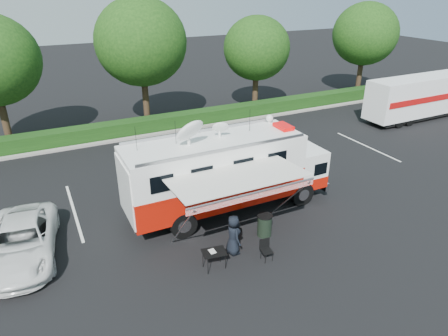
# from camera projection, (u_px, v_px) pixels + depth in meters

# --- Properties ---
(ground_plane) EXTENTS (120.00, 120.00, 0.00)m
(ground_plane) POSITION_uv_depth(u_px,v_px,m) (229.00, 209.00, 18.59)
(ground_plane) COLOR black
(ground_plane) RESTS_ON ground
(back_border) EXTENTS (60.00, 6.14, 8.87)m
(back_border) POSITION_uv_depth(u_px,v_px,m) (159.00, 55.00, 27.40)
(back_border) COLOR #9E998E
(back_border) RESTS_ON ground_plane
(stall_lines) EXTENTS (24.12, 5.50, 0.01)m
(stall_lines) POSITION_uv_depth(u_px,v_px,m) (194.00, 184.00, 20.83)
(stall_lines) COLOR silver
(stall_lines) RESTS_ON ground_plane
(command_truck) EXTENTS (9.42, 2.59, 4.52)m
(command_truck) POSITION_uv_depth(u_px,v_px,m) (227.00, 172.00, 17.74)
(command_truck) COLOR black
(command_truck) RESTS_ON ground_plane
(awning) EXTENTS (5.14, 2.65, 3.10)m
(awning) POSITION_uv_depth(u_px,v_px,m) (240.00, 181.00, 14.80)
(awning) COLOR silver
(awning) RESTS_ON ground_plane
(white_suv) EXTENTS (3.05, 5.41, 1.43)m
(white_suv) POSITION_uv_depth(u_px,v_px,m) (26.00, 257.00, 15.36)
(white_suv) COLOR silver
(white_suv) RESTS_ON ground_plane
(person) EXTENTS (0.53, 0.81, 1.66)m
(person) POSITION_uv_depth(u_px,v_px,m) (233.00, 253.00, 15.60)
(person) COLOR black
(person) RESTS_ON ground_plane
(folding_table) EXTENTS (0.95, 0.74, 0.73)m
(folding_table) POSITION_uv_depth(u_px,v_px,m) (214.00, 253.00, 14.49)
(folding_table) COLOR black
(folding_table) RESTS_ON ground_plane
(folding_chair) EXTENTS (0.44, 0.46, 0.85)m
(folding_chair) POSITION_uv_depth(u_px,v_px,m) (266.00, 248.00, 15.07)
(folding_chair) COLOR black
(folding_chair) RESTS_ON ground_plane
(trash_bin) EXTENTS (0.64, 0.64, 0.95)m
(trash_bin) POSITION_uv_depth(u_px,v_px,m) (265.00, 225.00, 16.49)
(trash_bin) COLOR black
(trash_bin) RESTS_ON ground_plane
(semi_trailer) EXTENTS (10.48, 2.32, 3.23)m
(semi_trailer) POSITION_uv_depth(u_px,v_px,m) (425.00, 96.00, 30.35)
(semi_trailer) COLOR white
(semi_trailer) RESTS_ON ground_plane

